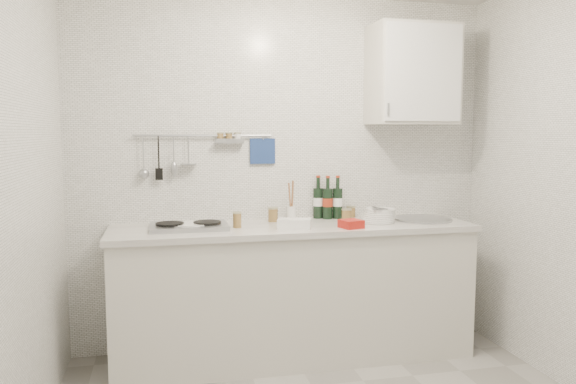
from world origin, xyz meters
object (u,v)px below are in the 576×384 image
object	(u,v)px
wine_bottles	(328,197)
utensil_crock	(291,212)
plate_stack_hob	(190,226)
wall_cabinet	(413,75)
plate_stack_sink	(378,215)

from	to	relation	value
wine_bottles	utensil_crock	bearing A→B (deg)	-166.72
wine_bottles	plate_stack_hob	bearing A→B (deg)	-167.71
wall_cabinet	utensil_crock	world-z (taller)	wall_cabinet
wall_cabinet	plate_stack_sink	xyz separation A→B (m)	(-0.29, -0.12, -0.98)
wall_cabinet	plate_stack_hob	xyz separation A→B (m)	(-1.59, -0.11, -1.01)
utensil_crock	plate_stack_sink	bearing A→B (deg)	-15.24
plate_stack_hob	utensil_crock	xyz separation A→B (m)	(0.71, 0.15, 0.05)
wall_cabinet	plate_stack_hob	world-z (taller)	wall_cabinet
plate_stack_sink	utensil_crock	distance (m)	0.61
plate_stack_hob	wine_bottles	xyz separation A→B (m)	(1.00, 0.22, 0.14)
wall_cabinet	plate_stack_hob	distance (m)	1.89
plate_stack_hob	utensil_crock	size ratio (longest dim) A/B	0.91
wine_bottles	wall_cabinet	bearing A→B (deg)	-9.97
wall_cabinet	plate_stack_hob	bearing A→B (deg)	-175.94
plate_stack_sink	utensil_crock	bearing A→B (deg)	164.76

